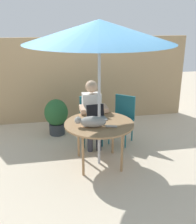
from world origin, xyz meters
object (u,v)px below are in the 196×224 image
at_px(person_seated, 92,110).
at_px(potted_plant_near_fence, 56,115).
at_px(cat, 91,122).
at_px(patio_table, 99,126).
at_px(laptop, 96,114).
at_px(patio_umbrella, 99,31).
at_px(chair_empty, 123,115).
at_px(chair_occupied, 91,116).

bearing_deg(person_seated, potted_plant_near_fence, 134.44).
bearing_deg(person_seated, cat, -100.18).
bearing_deg(cat, patio_table, 42.51).
bearing_deg(person_seated, laptop, -90.93).
relative_size(patio_umbrella, chair_empty, 2.53).
bearing_deg(chair_empty, potted_plant_near_fence, 155.63).
bearing_deg(chair_empty, patio_umbrella, -128.31).
bearing_deg(patio_table, cat, -137.49).
distance_m(chair_occupied, potted_plant_near_fence, 0.82).
bearing_deg(patio_umbrella, laptop, 91.81).
distance_m(patio_table, cat, 0.24).
height_order(laptop, potted_plant_near_fence, laptop).
height_order(patio_table, chair_empty, chair_empty).
distance_m(patio_table, chair_empty, 1.00).
bearing_deg(laptop, chair_occupied, 89.31).
bearing_deg(patio_table, person_seated, 90.00).
height_order(person_seated, laptop, person_seated).
distance_m(patio_table, person_seated, 0.69).
height_order(patio_table, potted_plant_near_fence, potted_plant_near_fence).
bearing_deg(cat, person_seated, 79.82).
xyz_separation_m(chair_empty, potted_plant_near_fence, (-1.25, 0.57, -0.12)).
relative_size(person_seated, laptop, 3.83).
relative_size(person_seated, potted_plant_near_fence, 1.67).
height_order(patio_table, patio_umbrella, patio_umbrella).
bearing_deg(patio_table, patio_umbrella, 0.00).
height_order(chair_empty, potted_plant_near_fence, chair_empty).
distance_m(patio_table, patio_umbrella, 1.45).
height_order(chair_empty, laptop, laptop).
bearing_deg(person_seated, chair_occupied, 90.00).
bearing_deg(potted_plant_near_fence, patio_umbrella, -64.44).
relative_size(chair_occupied, cat, 1.43).
height_order(patio_umbrella, laptop, patio_umbrella).
xyz_separation_m(chair_occupied, potted_plant_near_fence, (-0.64, 0.50, -0.12)).
relative_size(laptop, potted_plant_near_fence, 0.43).
bearing_deg(chair_occupied, chair_empty, -6.68).
bearing_deg(person_seated, chair_empty, 8.08).
height_order(chair_occupied, cat, chair_occupied).
relative_size(chair_occupied, person_seated, 0.73).
bearing_deg(patio_umbrella, cat, -137.49).
bearing_deg(laptop, chair_empty, 41.18).
xyz_separation_m(laptop, potted_plant_near_fence, (-0.63, 1.11, -0.38)).
bearing_deg(cat, chair_empty, 50.14).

